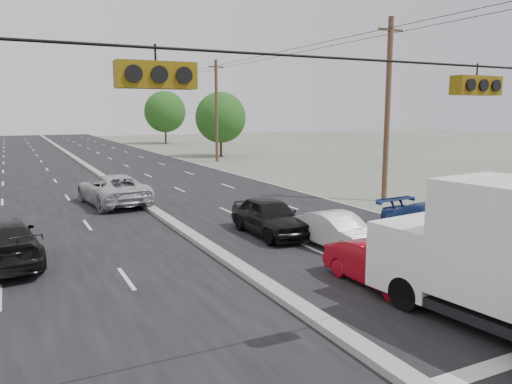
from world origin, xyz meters
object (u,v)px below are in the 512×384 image
utility_pole_right_c (216,110)px  red_sedan (380,266)px  utility_pole_right_b (387,109)px  tree_right_far (165,112)px  tree_right_mid (221,117)px  queue_car_d (447,229)px  queue_car_b (338,232)px  oncoming_near (2,243)px  oncoming_far (113,190)px  queue_car_a (270,217)px

utility_pole_right_c → red_sedan: bearing=-104.8°
utility_pole_right_b → tree_right_far: utility_pole_right_b is taller
tree_right_mid → queue_car_d: size_ratio=1.32×
red_sedan → queue_car_b: queue_car_b is taller
tree_right_far → red_sedan: (-13.00, -65.84, -4.34)m
queue_car_b → oncoming_near: (-10.98, 3.27, 0.11)m
utility_pole_right_b → oncoming_far: utility_pole_right_b is taller
oncoming_far → red_sedan: bearing=98.7°
oncoming_near → oncoming_far: size_ratio=0.88×
utility_pole_right_c → tree_right_mid: bearing=63.4°
utility_pole_right_c → red_sedan: (-9.50, -35.84, -4.49)m
queue_car_d → oncoming_near: queue_car_d is taller
red_sedan → utility_pole_right_c: bearing=73.0°
queue_car_b → oncoming_near: oncoming_near is taller
tree_right_far → queue_car_b: bearing=-100.7°
red_sedan → queue_car_d: 5.12m
tree_right_mid → tree_right_far: 25.03m
queue_car_d → oncoming_near: 15.32m
tree_right_far → queue_car_a: 60.70m
tree_right_far → oncoming_far: tree_right_far is taller
utility_pole_right_b → utility_pole_right_c: size_ratio=1.00×
utility_pole_right_b → red_sedan: utility_pole_right_b is taller
tree_right_mid → queue_car_b: (-10.72, -37.05, -3.69)m
red_sedan → oncoming_far: bearing=102.8°
utility_pole_right_b → queue_car_a: utility_pole_right_b is taller
oncoming_near → oncoming_far: (5.30, 9.34, 0.06)m
utility_pole_right_b → tree_right_mid: (2.50, 30.00, -0.77)m
tree_right_mid → oncoming_far: bearing=-123.9°
queue_car_b → oncoming_far: (-5.68, 12.61, 0.17)m
queue_car_b → red_sedan: bearing=-111.9°
red_sedan → queue_car_a: queue_car_a is taller
tree_right_mid → queue_car_d: tree_right_mid is taller
red_sedan → oncoming_near: 12.00m
utility_pole_right_b → red_sedan: size_ratio=2.68×
red_sedan → queue_car_d: size_ratio=0.69×
tree_right_far → oncoming_near: (-22.70, -58.78, -4.20)m
utility_pole_right_b → queue_car_b: 11.71m
utility_pole_right_b → oncoming_near: (-19.20, -3.78, -4.35)m
utility_pole_right_c → tree_right_far: (3.50, 30.00, -0.15)m
utility_pole_right_c → tree_right_far: utility_pole_right_c is taller
oncoming_far → queue_car_a: bearing=108.1°
oncoming_near → oncoming_far: oncoming_far is taller
tree_right_far → queue_car_b: (-11.72, -62.05, -4.31)m
utility_pole_right_b → oncoming_near: 20.05m
tree_right_mid → oncoming_far: (-16.40, -24.44, -3.52)m
tree_right_far → queue_car_a: (-13.00, -59.14, -4.19)m
tree_right_mid → oncoming_near: size_ratio=1.37×
tree_right_far → tree_right_mid: bearing=-92.3°
queue_car_a → oncoming_near: queue_car_a is taller
queue_car_a → oncoming_near: 9.71m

